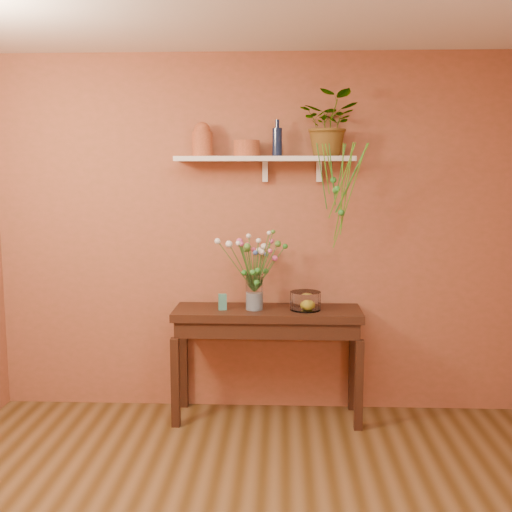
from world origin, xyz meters
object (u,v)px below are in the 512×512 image
at_px(glass_vase, 254,295).
at_px(bouquet, 254,254).
at_px(terracotta_jug, 202,140).
at_px(blue_bottle, 277,141).
at_px(sideboard, 267,325).
at_px(spider_plant, 330,124).
at_px(glass_bowl, 305,302).

bearing_deg(glass_vase, bouquet, -168.49).
distance_m(glass_vase, bouquet, 0.30).
distance_m(terracotta_jug, bouquet, 0.91).
bearing_deg(glass_vase, blue_bottle, 42.00).
bearing_deg(glass_vase, sideboard, 13.29).
xyz_separation_m(terracotta_jug, spider_plant, (0.92, -0.02, 0.11)).
distance_m(sideboard, spider_plant, 1.52).
bearing_deg(glass_bowl, blue_bottle, 146.58).
bearing_deg(spider_plant, terracotta_jug, 178.45).
relative_size(terracotta_jug, glass_vase, 0.94).
height_order(terracotta_jug, bouquet, terracotta_jug).
distance_m(glass_vase, glass_bowl, 0.37).
relative_size(sideboard, glass_vase, 5.21).
xyz_separation_m(spider_plant, bouquet, (-0.54, -0.12, -0.92)).
bearing_deg(spider_plant, glass_bowl, -146.37).
bearing_deg(blue_bottle, glass_bowl, -33.42).
bearing_deg(sideboard, terracotta_jug, 166.17).
xyz_separation_m(sideboard, spider_plant, (0.44, 0.09, 1.46)).
relative_size(spider_plant, glass_bowl, 2.05).
bearing_deg(glass_bowl, sideboard, 176.30).
distance_m(spider_plant, bouquet, 1.08).
distance_m(sideboard, glass_bowl, 0.33).
bearing_deg(bouquet, sideboard, 13.19).
xyz_separation_m(blue_bottle, bouquet, (-0.16, -0.14, -0.80)).
xyz_separation_m(blue_bottle, glass_bowl, (0.21, -0.14, -1.15)).
relative_size(sideboard, bouquet, 2.62).
distance_m(sideboard, bouquet, 0.54).
bearing_deg(glass_bowl, bouquet, -179.18).
height_order(blue_bottle, spider_plant, spider_plant).
bearing_deg(spider_plant, glass_vase, -167.89).
distance_m(terracotta_jug, glass_bowl, 1.39).
relative_size(blue_bottle, spider_plant, 0.58).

